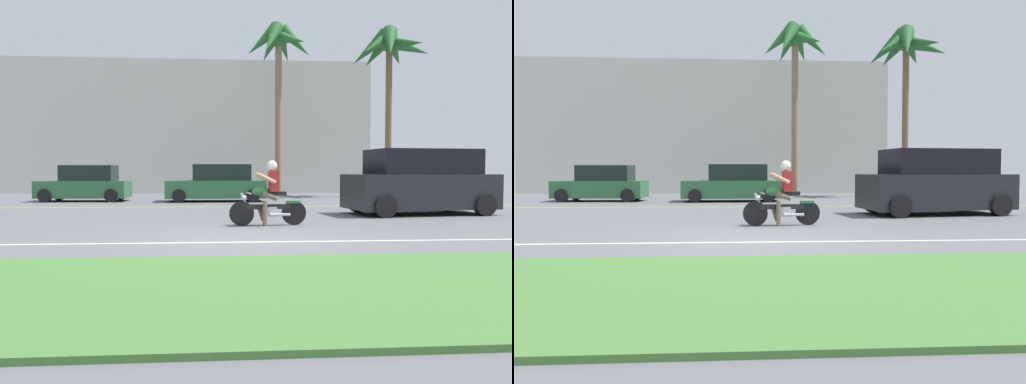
# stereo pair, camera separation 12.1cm
# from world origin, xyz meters

# --- Properties ---
(ground) EXTENTS (56.00, 30.00, 0.04)m
(ground) POSITION_xyz_m (0.00, 3.00, -0.02)
(ground) COLOR slate
(grass_median) EXTENTS (56.00, 3.80, 0.06)m
(grass_median) POSITION_xyz_m (0.00, -4.10, 0.03)
(grass_median) COLOR #477A38
(grass_median) RESTS_ON ground
(lane_line_near) EXTENTS (50.40, 0.12, 0.01)m
(lane_line_near) POSITION_xyz_m (0.00, -0.43, 0.00)
(lane_line_near) COLOR silver
(lane_line_near) RESTS_ON ground
(lane_line_far) EXTENTS (50.40, 0.12, 0.01)m
(lane_line_far) POSITION_xyz_m (0.00, 8.46, 0.00)
(lane_line_far) COLOR yellow
(lane_line_far) RESTS_ON ground
(motorcyclist) EXTENTS (1.85, 0.61, 1.55)m
(motorcyclist) POSITION_xyz_m (0.61, 2.29, 0.65)
(motorcyclist) COLOR black
(motorcyclist) RESTS_ON ground
(suv_nearby) EXTENTS (4.63, 2.54, 1.94)m
(suv_nearby) POSITION_xyz_m (5.47, 5.02, 0.94)
(suv_nearby) COLOR #232328
(suv_nearby) RESTS_ON ground
(parked_car_0) EXTENTS (3.83, 1.94, 1.54)m
(parked_car_0) POSITION_xyz_m (-6.29, 12.23, 0.72)
(parked_car_0) COLOR #2D663D
(parked_car_0) RESTS_ON ground
(parked_car_1) EXTENTS (4.23, 2.10, 1.58)m
(parked_car_1) POSITION_xyz_m (-0.63, 11.76, 0.74)
(parked_car_1) COLOR #2D663D
(parked_car_1) RESTS_ON ground
(palm_tree_0) EXTENTS (4.16, 4.17, 8.49)m
(palm_tree_0) POSITION_xyz_m (7.92, 14.95, 7.23)
(palm_tree_0) COLOR brown
(palm_tree_0) RESTS_ON ground
(palm_tree_1) EXTENTS (3.76, 3.63, 8.91)m
(palm_tree_1) POSITION_xyz_m (2.53, 16.20, 7.46)
(palm_tree_1) COLOR #846B4C
(palm_tree_1) RESTS_ON ground
(building_far) EXTENTS (21.21, 4.00, 7.66)m
(building_far) POSITION_xyz_m (-2.32, 21.00, 3.83)
(building_far) COLOR beige
(building_far) RESTS_ON ground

